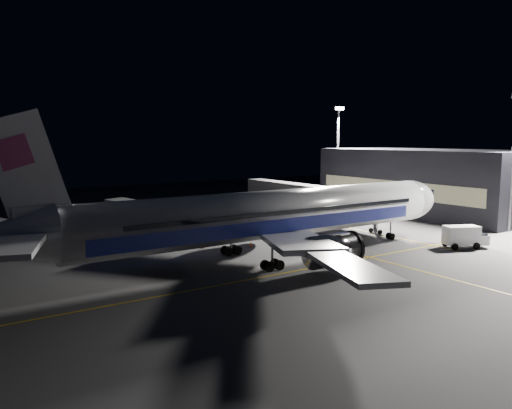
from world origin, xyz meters
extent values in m
plane|color=#4C4C4F|center=(0.00, 0.00, 0.00)|extent=(200.00, 200.00, 0.00)
cube|color=gold|center=(10.00, 0.00, 0.01)|extent=(0.25, 80.00, 0.01)
cube|color=gold|center=(0.00, -6.00, 0.01)|extent=(70.00, 0.25, 0.01)
cube|color=gold|center=(22.00, 10.00, 0.01)|extent=(0.25, 40.00, 0.01)
cylinder|color=silver|center=(0.00, 0.00, 5.30)|extent=(48.00, 5.60, 5.60)
ellipsoid|color=silver|center=(24.00, 0.00, 5.30)|extent=(8.96, 5.60, 5.60)
cube|color=black|center=(26.30, 0.00, 6.30)|extent=(2.20, 3.40, 0.90)
cone|color=silver|center=(-28.50, 0.00, 5.60)|extent=(9.00, 5.49, 5.49)
cube|color=#232CA0|center=(-1.00, 2.78, 4.40)|extent=(42.24, 0.25, 1.50)
cube|color=#232CA0|center=(-1.00, -2.78, 4.40)|extent=(42.24, 0.25, 1.50)
cube|color=silver|center=(-2.50, 8.00, 3.70)|extent=(11.36, 15.23, 1.53)
cube|color=silver|center=(-2.50, -8.00, 3.70)|extent=(11.36, 15.23, 1.53)
cube|color=silver|center=(-7.50, 20.50, 4.57)|extent=(8.57, 13.22, 1.31)
cube|color=silver|center=(-7.50, -20.50, 4.57)|extent=(8.57, 13.22, 1.31)
cube|color=silver|center=(-28.00, -5.20, 5.90)|extent=(6.20, 9.67, 0.45)
cube|color=white|center=(-26.20, 0.00, 11.50)|extent=(7.53, 0.40, 10.28)
cube|color=#BF4183|center=(-27.00, 0.00, 12.90)|extent=(3.22, 0.55, 3.22)
cylinder|color=#B7B7BF|center=(1.20, 9.00, 2.55)|extent=(5.60, 3.40, 3.40)
cylinder|color=#B7B7BF|center=(1.20, -9.00, 2.55)|extent=(5.60, 3.40, 3.40)
cylinder|color=#9999A0|center=(20.50, 0.00, 1.25)|extent=(0.26, 0.26, 2.50)
cylinder|color=black|center=(20.50, 0.00, 0.45)|extent=(0.90, 0.70, 0.90)
cylinder|color=#9999A0|center=(-3.00, 4.30, 1.25)|extent=(0.26, 0.26, 2.50)
cylinder|color=#9999A0|center=(-3.00, -4.30, 1.25)|extent=(0.26, 0.26, 2.50)
cylinder|color=black|center=(-3.00, 4.30, 0.55)|extent=(1.10, 1.60, 1.10)
cylinder|color=black|center=(-3.00, -4.30, 0.55)|extent=(1.10, 1.60, 1.10)
cube|color=black|center=(46.00, 14.00, 6.00)|extent=(18.00, 40.00, 12.00)
cube|color=brown|center=(36.95, 14.00, 5.00)|extent=(0.15, 36.00, 3.00)
cube|color=#B2B2B7|center=(22.00, 20.05, 4.60)|extent=(3.00, 33.90, 2.80)
cube|color=#B2B2B7|center=(22.00, 4.20, 4.60)|extent=(3.60, 3.20, 3.40)
cylinder|color=#9999A0|center=(22.00, 4.20, 1.55)|extent=(0.70, 0.70, 3.10)
cylinder|color=black|center=(22.00, 3.30, 0.35)|extent=(0.70, 0.30, 0.70)
cylinder|color=black|center=(22.00, 5.10, 0.35)|extent=(0.70, 0.30, 0.70)
cylinder|color=#59595E|center=(40.00, 32.00, 10.00)|extent=(0.44, 0.44, 20.00)
cube|color=#59595E|center=(40.00, 32.00, 20.30)|extent=(2.40, 0.50, 0.80)
cube|color=white|center=(40.00, 31.65, 20.30)|extent=(2.20, 0.15, 0.60)
cube|color=white|center=(23.77, -8.86, 1.67)|extent=(4.82, 3.73, 2.37)
cube|color=white|center=(26.13, -9.91, 1.02)|extent=(2.41, 2.57, 1.29)
cube|color=black|center=(26.13, -9.91, 1.56)|extent=(1.93, 2.20, 0.54)
cylinder|color=black|center=(25.61, -8.43, 0.43)|extent=(0.90, 0.60, 0.86)
cylinder|color=black|center=(24.69, -10.50, 0.43)|extent=(0.90, 0.60, 0.86)
cylinder|color=black|center=(22.85, -7.21, 0.43)|extent=(0.90, 0.60, 0.86)
cylinder|color=black|center=(21.93, -9.28, 0.43)|extent=(0.90, 0.60, 0.86)
cube|color=black|center=(-7.25, 20.87, 0.78)|extent=(2.82, 2.16, 1.14)
cube|color=black|center=(-7.25, 20.87, 1.51)|extent=(1.28, 1.28, 0.62)
sphere|color=#FFF2CC|center=(-7.54, 19.95, 0.78)|extent=(0.27, 0.27, 0.27)
sphere|color=#FFF2CC|center=(-6.54, 20.23, 0.78)|extent=(0.27, 0.27, 0.27)
cylinder|color=black|center=(-6.59, 21.97, 0.31)|extent=(0.66, 0.39, 0.62)
cylinder|color=black|center=(-6.12, 20.27, 0.31)|extent=(0.66, 0.39, 0.62)
cylinder|color=black|center=(-8.39, 21.48, 0.31)|extent=(0.66, 0.39, 0.62)
cylinder|color=black|center=(-7.92, 19.77, 0.31)|extent=(0.66, 0.39, 0.62)
cone|color=#EA4C09|center=(1.61, 6.95, 0.31)|extent=(0.42, 0.42, 0.63)
cone|color=#EA4C09|center=(-4.00, 9.61, 0.29)|extent=(0.39, 0.39, 0.58)
cone|color=#EA4C09|center=(5.72, 14.00, 0.30)|extent=(0.40, 0.40, 0.60)
camera|label=1|loc=(-33.47, -46.80, 14.08)|focal=35.00mm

